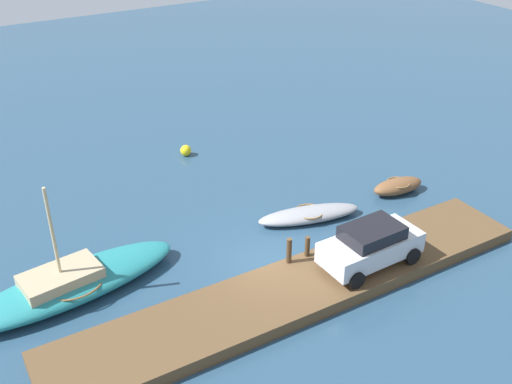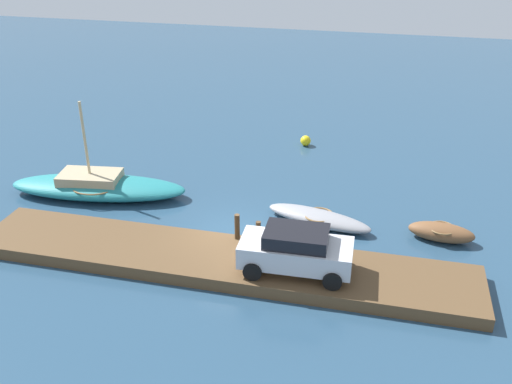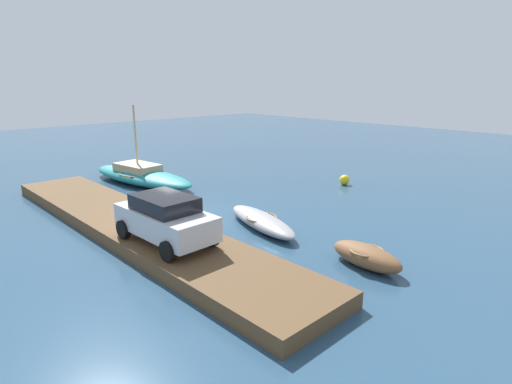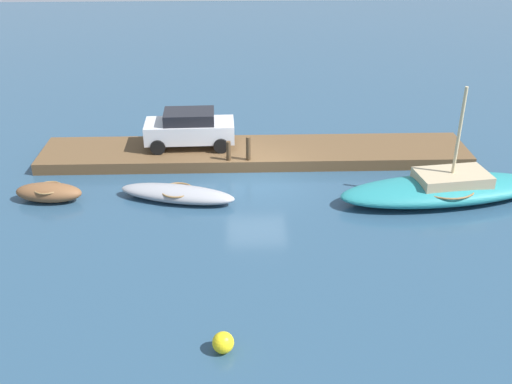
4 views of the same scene
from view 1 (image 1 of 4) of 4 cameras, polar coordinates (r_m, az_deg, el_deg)
The scene contains 9 objects.
ground_plane at distance 23.39m, azimuth 1.29°, elevation -6.72°, with size 84.00×84.00×0.00m, color navy.
dock_platform at distance 21.88m, azimuth 4.18°, elevation -8.97°, with size 18.42×3.02×0.48m, color brown.
sailboat_teal at distance 22.65m, azimuth -16.96°, elevation -8.15°, with size 8.22×3.39×4.41m.
rowboat_grey at distance 25.91m, azimuth 4.98°, elevation -2.10°, with size 4.62×2.24×0.56m.
dinghy_brown at distance 28.53m, azimuth 13.11°, elevation 0.55°, with size 2.61×1.26×0.71m.
mooring_post_west at distance 22.41m, azimuth 3.11°, elevation -5.49°, with size 0.20×0.20×1.02m, color #47331E.
mooring_post_mid_west at distance 22.85m, azimuth 4.82°, elevation -5.08°, with size 0.19×0.19×0.82m, color #47331E.
parked_car at distance 22.51m, azimuth 10.68°, elevation -4.84°, with size 3.86×1.97×1.60m.
marker_buoy at distance 31.50m, azimuth -6.58°, elevation 3.88°, with size 0.57×0.57×0.57m, color yellow.
Camera 1 is at (-10.01, -15.96, 13.86)m, focal length 42.83 mm.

